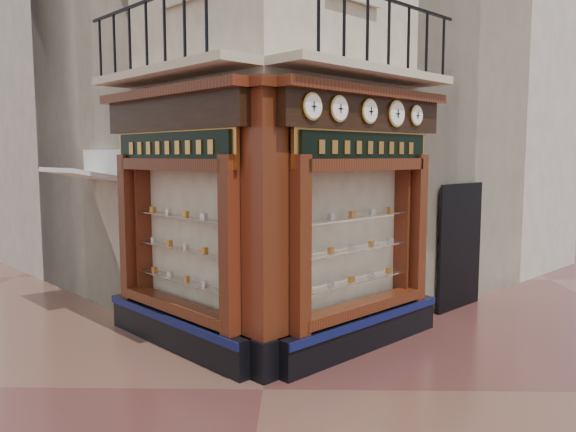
{
  "coord_description": "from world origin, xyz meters",
  "views": [
    {
      "loc": [
        0.46,
        -6.9,
        2.98
      ],
      "look_at": [
        0.28,
        2.0,
        2.02
      ],
      "focal_mm": 35.0,
      "sensor_mm": 36.0,
      "label": 1
    }
  ],
  "objects_px": {
    "clock_e": "(416,115)",
    "clock_d": "(396,114)",
    "signboard_left": "(171,148)",
    "awning": "(86,314)",
    "clock_c": "(369,111)",
    "corner_pilaster": "(265,234)",
    "signboard_right": "(367,148)",
    "clock_a": "(312,106)",
    "clock_b": "(339,109)"
  },
  "relations": [
    {
      "from": "clock_e",
      "to": "clock_d",
      "type": "bearing_deg",
      "value": 180.0
    },
    {
      "from": "signboard_left",
      "to": "clock_d",
      "type": "bearing_deg",
      "value": -129.55
    },
    {
      "from": "awning",
      "to": "clock_e",
      "type": "bearing_deg",
      "value": -145.91
    },
    {
      "from": "clock_c",
      "to": "awning",
      "type": "height_order",
      "value": "clock_c"
    },
    {
      "from": "corner_pilaster",
      "to": "signboard_left",
      "type": "distance_m",
      "value": 2.12
    },
    {
      "from": "corner_pilaster",
      "to": "clock_e",
      "type": "relative_size",
      "value": 12.05
    },
    {
      "from": "clock_d",
      "to": "signboard_right",
      "type": "relative_size",
      "value": 0.19
    },
    {
      "from": "signboard_right",
      "to": "awning",
      "type": "bearing_deg",
      "value": 114.86
    },
    {
      "from": "clock_e",
      "to": "awning",
      "type": "bearing_deg",
      "value": 124.09
    },
    {
      "from": "clock_c",
      "to": "signboard_left",
      "type": "height_order",
      "value": "clock_c"
    },
    {
      "from": "clock_c",
      "to": "signboard_right",
      "type": "height_order",
      "value": "clock_c"
    },
    {
      "from": "awning",
      "to": "clock_a",
      "type": "bearing_deg",
      "value": -169.1
    },
    {
      "from": "clock_d",
      "to": "awning",
      "type": "distance_m",
      "value": 6.76
    },
    {
      "from": "corner_pilaster",
      "to": "clock_a",
      "type": "bearing_deg",
      "value": -43.12
    },
    {
      "from": "clock_a",
      "to": "corner_pilaster",
      "type": "bearing_deg",
      "value": 136.88
    },
    {
      "from": "clock_a",
      "to": "clock_b",
      "type": "relative_size",
      "value": 0.99
    },
    {
      "from": "corner_pilaster",
      "to": "clock_b",
      "type": "bearing_deg",
      "value": -23.42
    },
    {
      "from": "clock_b",
      "to": "clock_c",
      "type": "height_order",
      "value": "same"
    },
    {
      "from": "awning",
      "to": "corner_pilaster",
      "type": "bearing_deg",
      "value": -173.71
    },
    {
      "from": "clock_a",
      "to": "clock_e",
      "type": "distance_m",
      "value": 2.4
    },
    {
      "from": "clock_c",
      "to": "signboard_right",
      "type": "distance_m",
      "value": 0.54
    },
    {
      "from": "corner_pilaster",
      "to": "clock_e",
      "type": "height_order",
      "value": "corner_pilaster"
    },
    {
      "from": "clock_b",
      "to": "clock_a",
      "type": "bearing_deg",
      "value": -180.0
    },
    {
      "from": "clock_b",
      "to": "clock_d",
      "type": "height_order",
      "value": "clock_d"
    },
    {
      "from": "corner_pilaster",
      "to": "clock_c",
      "type": "distance_m",
      "value": 2.39
    },
    {
      "from": "corner_pilaster",
      "to": "signboard_left",
      "type": "bearing_deg",
      "value": 100.25
    },
    {
      "from": "clock_a",
      "to": "clock_b",
      "type": "distance_m",
      "value": 0.53
    },
    {
      "from": "clock_b",
      "to": "clock_e",
      "type": "relative_size",
      "value": 1.1
    },
    {
      "from": "clock_a",
      "to": "clock_c",
      "type": "height_order",
      "value": "same"
    },
    {
      "from": "clock_a",
      "to": "clock_d",
      "type": "relative_size",
      "value": 0.88
    },
    {
      "from": "clock_b",
      "to": "signboard_right",
      "type": "xyz_separation_m",
      "value": [
        0.46,
        0.62,
        -0.52
      ]
    },
    {
      "from": "clock_e",
      "to": "signboard_right",
      "type": "height_order",
      "value": "clock_e"
    },
    {
      "from": "clock_d",
      "to": "signboard_right",
      "type": "bearing_deg",
      "value": 169.02
    },
    {
      "from": "clock_a",
      "to": "signboard_left",
      "type": "xyz_separation_m",
      "value": [
        -2.09,
        0.99,
        -0.52
      ]
    },
    {
      "from": "clock_d",
      "to": "signboard_right",
      "type": "xyz_separation_m",
      "value": [
        -0.48,
        -0.32,
        -0.52
      ]
    },
    {
      "from": "clock_c",
      "to": "signboard_left",
      "type": "bearing_deg",
      "value": 132.16
    },
    {
      "from": "clock_c",
      "to": "clock_e",
      "type": "xyz_separation_m",
      "value": [
        0.85,
        0.85,
        -0.0
      ]
    },
    {
      "from": "clock_d",
      "to": "clock_b",
      "type": "bearing_deg",
      "value": -180.0
    },
    {
      "from": "signboard_right",
      "to": "clock_e",
      "type": "bearing_deg",
      "value": -5.69
    },
    {
      "from": "corner_pilaster",
      "to": "clock_d",
      "type": "relative_size",
      "value": 9.68
    },
    {
      "from": "clock_b",
      "to": "awning",
      "type": "distance_m",
      "value": 6.32
    },
    {
      "from": "corner_pilaster",
      "to": "clock_a",
      "type": "relative_size",
      "value": 10.99
    },
    {
      "from": "signboard_left",
      "to": "signboard_right",
      "type": "height_order",
      "value": "signboard_left"
    },
    {
      "from": "clock_b",
      "to": "clock_e",
      "type": "bearing_deg",
      "value": 0.0
    },
    {
      "from": "clock_a",
      "to": "clock_d",
      "type": "height_order",
      "value": "clock_d"
    },
    {
      "from": "clock_b",
      "to": "clock_d",
      "type": "distance_m",
      "value": 1.33
    },
    {
      "from": "clock_c",
      "to": "signboard_left",
      "type": "relative_size",
      "value": 0.16
    },
    {
      "from": "signboard_right",
      "to": "clock_b",
      "type": "bearing_deg",
      "value": -171.77
    },
    {
      "from": "clock_c",
      "to": "clock_d",
      "type": "height_order",
      "value": "clock_d"
    },
    {
      "from": "clock_b",
      "to": "signboard_left",
      "type": "bearing_deg",
      "value": 120.89
    }
  ]
}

